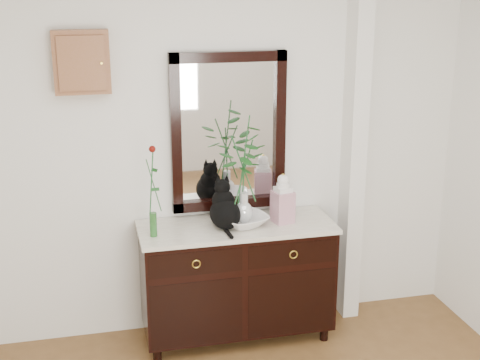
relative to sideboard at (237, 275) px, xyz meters
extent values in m
cube|color=white|center=(-0.10, 0.25, 0.88)|extent=(3.60, 0.04, 2.70)
cube|color=white|center=(0.90, 0.17, 0.88)|extent=(0.12, 0.20, 2.70)
cube|color=black|center=(0.00, 0.00, -0.01)|extent=(1.30, 0.50, 0.82)
cube|color=white|center=(0.00, 0.00, 0.36)|extent=(1.33, 0.52, 0.03)
cube|color=black|center=(0.00, 0.24, 0.97)|extent=(0.80, 0.06, 1.10)
cube|color=white|center=(0.00, 0.25, 0.97)|extent=(0.66, 0.01, 0.96)
cube|color=brown|center=(-0.95, 0.21, 1.48)|extent=(0.35, 0.10, 0.40)
imported|color=white|center=(0.04, -0.02, 0.41)|extent=(0.40, 0.40, 0.08)
camera|label=1|loc=(-0.96, -4.13, 2.01)|focal=50.00mm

